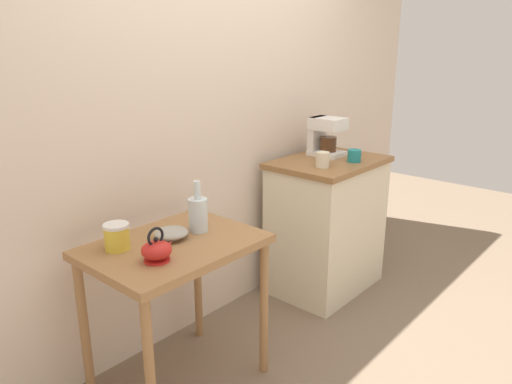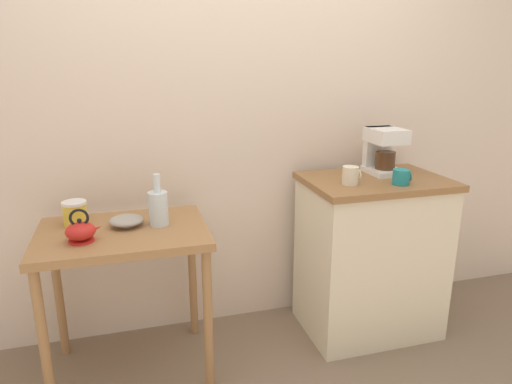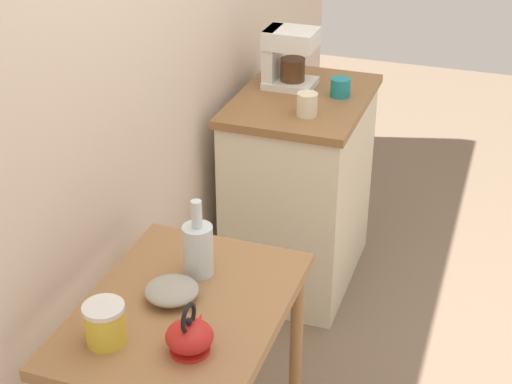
{
  "view_description": "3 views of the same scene",
  "coord_description": "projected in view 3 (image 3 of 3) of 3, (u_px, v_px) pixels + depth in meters",
  "views": [
    {
      "loc": [
        -1.97,
        -1.63,
        1.67
      ],
      "look_at": [
        -0.05,
        0.05,
        0.88
      ],
      "focal_mm": 34.07,
      "sensor_mm": 36.0,
      "label": 1
    },
    {
      "loc": [
        -0.6,
        -2.12,
        1.56
      ],
      "look_at": [
        0.01,
        0.04,
        0.91
      ],
      "focal_mm": 32.33,
      "sensor_mm": 36.0,
      "label": 2
    },
    {
      "loc": [
        -2.29,
        -0.77,
        2.15
      ],
      "look_at": [
        -0.02,
        0.03,
        0.84
      ],
      "focal_mm": 53.76,
      "sensor_mm": 36.0,
      "label": 3
    }
  ],
  "objects": [
    {
      "name": "kitchen_counter",
      "position": [
        299.0,
        190.0,
        3.54
      ],
      "size": [
        0.78,
        0.55,
        0.93
      ],
      "color": "beige",
      "rests_on": "ground_plane"
    },
    {
      "name": "ground_plane",
      "position": [
        264.0,
        369.0,
        3.15
      ],
      "size": [
        8.0,
        8.0,
        0.0
      ],
      "primitive_type": "plane",
      "color": "#7A6651"
    },
    {
      "name": "coffee_maker",
      "position": [
        286.0,
        55.0,
        3.36
      ],
      "size": [
        0.18,
        0.22,
        0.26
      ],
      "color": "white",
      "rests_on": "kitchen_counter"
    },
    {
      "name": "mug_dark_teal",
      "position": [
        340.0,
        87.0,
        3.3
      ],
      "size": [
        0.09,
        0.09,
        0.08
      ],
      "color": "teal",
      "rests_on": "kitchen_counter"
    },
    {
      "name": "back_wall",
      "position": [
        152.0,
        17.0,
        2.7
      ],
      "size": [
        4.4,
        0.1,
        2.8
      ],
      "primitive_type": "cube",
      "color": "beige",
      "rests_on": "ground_plane"
    },
    {
      "name": "bowl_stoneware",
      "position": [
        172.0,
        291.0,
        2.26
      ],
      "size": [
        0.16,
        0.16,
        0.05
      ],
      "color": "#9E998C",
      "rests_on": "wooden_table"
    },
    {
      "name": "teakettle",
      "position": [
        190.0,
        336.0,
        2.05
      ],
      "size": [
        0.16,
        0.13,
        0.15
      ],
      "color": "red",
      "rests_on": "wooden_table"
    },
    {
      "name": "canister_enamel",
      "position": [
        105.0,
        324.0,
        2.08
      ],
      "size": [
        0.12,
        0.12,
        0.12
      ],
      "color": "gold",
      "rests_on": "wooden_table"
    },
    {
      "name": "wooden_table",
      "position": [
        184.0,
        336.0,
        2.3
      ],
      "size": [
        0.79,
        0.58,
        0.78
      ],
      "color": "#9E7044",
      "rests_on": "ground_plane"
    },
    {
      "name": "mug_small_cream",
      "position": [
        307.0,
        104.0,
        3.11
      ],
      "size": [
        0.09,
        0.09,
        0.1
      ],
      "color": "beige",
      "rests_on": "kitchen_counter"
    },
    {
      "name": "glass_carafe_vase",
      "position": [
        198.0,
        248.0,
        2.36
      ],
      "size": [
        0.09,
        0.09,
        0.26
      ],
      "color": "silver",
      "rests_on": "wooden_table"
    }
  ]
}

